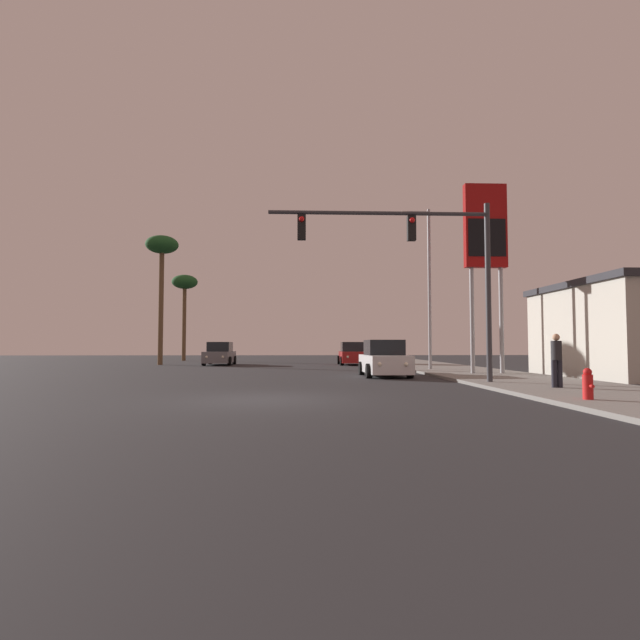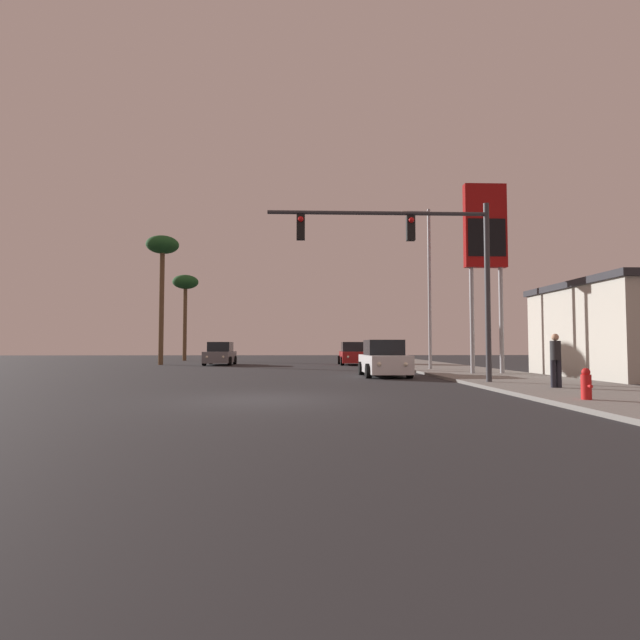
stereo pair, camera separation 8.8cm
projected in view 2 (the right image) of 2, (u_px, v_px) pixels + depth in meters
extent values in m
plane|color=#28282B|center=(262.00, 400.00, 13.07)|extent=(120.00, 120.00, 0.00)
cube|color=gray|center=(482.00, 375.00, 23.40)|extent=(5.00, 60.00, 0.12)
cube|color=maroon|center=(353.00, 357.00, 36.79)|extent=(1.86, 4.23, 0.80)
cube|color=black|center=(353.00, 347.00, 36.98)|extent=(1.63, 2.02, 0.70)
cylinder|color=black|center=(342.00, 361.00, 35.44)|extent=(0.24, 0.64, 0.64)
cylinder|color=black|center=(367.00, 361.00, 35.51)|extent=(0.24, 0.64, 0.64)
cylinder|color=black|center=(339.00, 360.00, 38.04)|extent=(0.24, 0.64, 0.64)
cylinder|color=black|center=(363.00, 360.00, 38.11)|extent=(0.24, 0.64, 0.64)
sphere|color=#F2EACC|center=(348.00, 357.00, 34.66)|extent=(0.18, 0.18, 0.18)
sphere|color=#F2EACC|center=(364.00, 357.00, 34.70)|extent=(0.18, 0.18, 0.18)
cube|color=slate|center=(220.00, 357.00, 36.55)|extent=(1.85, 4.22, 0.80)
cube|color=black|center=(221.00, 347.00, 36.74)|extent=(1.63, 2.02, 0.70)
cylinder|color=black|center=(204.00, 361.00, 35.21)|extent=(0.24, 0.64, 0.64)
cylinder|color=black|center=(230.00, 361.00, 35.27)|extent=(0.24, 0.64, 0.64)
cylinder|color=black|center=(211.00, 360.00, 37.81)|extent=(0.24, 0.64, 0.64)
cylinder|color=black|center=(235.00, 360.00, 37.87)|extent=(0.24, 0.64, 0.64)
sphere|color=#F2EACC|center=(207.00, 357.00, 34.42)|extent=(0.18, 0.18, 0.18)
sphere|color=#F2EACC|center=(223.00, 357.00, 34.46)|extent=(0.18, 0.18, 0.18)
cube|color=silver|center=(384.00, 364.00, 22.94)|extent=(1.88, 4.23, 0.80)
cube|color=black|center=(383.00, 347.00, 23.13)|extent=(1.64, 2.03, 0.70)
cylinder|color=black|center=(368.00, 371.00, 21.59)|extent=(0.24, 0.64, 0.64)
cylinder|color=black|center=(410.00, 371.00, 21.66)|extent=(0.24, 0.64, 0.64)
cylinder|color=black|center=(361.00, 368.00, 24.19)|extent=(0.24, 0.64, 0.64)
cylinder|color=black|center=(398.00, 368.00, 24.26)|extent=(0.24, 0.64, 0.64)
sphere|color=#F2EACC|center=(379.00, 364.00, 20.80)|extent=(0.18, 0.18, 0.18)
sphere|color=#F2EACC|center=(406.00, 364.00, 20.84)|extent=(0.18, 0.18, 0.18)
cylinder|color=#38383D|center=(488.00, 292.00, 18.06)|extent=(0.20, 0.20, 6.50)
cylinder|color=#38383D|center=(378.00, 213.00, 18.07)|extent=(7.98, 0.14, 0.14)
cube|color=black|center=(411.00, 228.00, 18.08)|extent=(0.30, 0.24, 0.90)
sphere|color=red|center=(411.00, 220.00, 17.96)|extent=(0.20, 0.20, 0.20)
cube|color=black|center=(301.00, 227.00, 17.94)|extent=(0.30, 0.24, 0.90)
sphere|color=red|center=(301.00, 219.00, 17.81)|extent=(0.20, 0.20, 0.20)
cylinder|color=#99999E|center=(430.00, 288.00, 27.95)|extent=(0.18, 0.18, 9.00)
cylinder|color=#99999E|center=(416.00, 212.00, 28.15)|extent=(1.40, 0.10, 0.10)
ellipsoid|color=silver|center=(404.00, 213.00, 28.12)|extent=(0.50, 0.24, 0.20)
cylinder|color=#99999E|center=(472.00, 320.00, 23.47)|extent=(0.20, 0.20, 5.00)
cylinder|color=#99999E|center=(501.00, 320.00, 23.52)|extent=(0.20, 0.20, 5.00)
cube|color=#990C0C|center=(485.00, 226.00, 23.73)|extent=(2.00, 0.40, 4.00)
cube|color=black|center=(487.00, 237.00, 23.49)|extent=(1.80, 0.03, 1.80)
cylinder|color=red|center=(586.00, 387.00, 12.04)|extent=(0.24, 0.24, 0.60)
sphere|color=red|center=(586.00, 372.00, 12.05)|extent=(0.20, 0.20, 0.20)
cylinder|color=red|center=(590.00, 386.00, 11.87)|extent=(0.08, 0.10, 0.08)
cylinder|color=#23232D|center=(553.00, 374.00, 15.46)|extent=(0.16, 0.16, 0.85)
cylinder|color=#23232D|center=(559.00, 374.00, 15.46)|extent=(0.16, 0.16, 0.85)
cylinder|color=#262628|center=(555.00, 350.00, 15.50)|extent=(0.32, 0.32, 0.60)
sphere|color=tan|center=(555.00, 337.00, 15.52)|extent=(0.22, 0.22, 0.22)
cylinder|color=brown|center=(161.00, 308.00, 36.90)|extent=(0.36, 0.36, 8.46)
ellipsoid|color=#1E5123|center=(163.00, 245.00, 37.14)|extent=(2.40, 2.40, 1.32)
cylinder|color=brown|center=(185.00, 324.00, 46.82)|extent=(0.36, 0.36, 6.94)
ellipsoid|color=#1E5123|center=(185.00, 282.00, 47.03)|extent=(2.40, 2.40, 1.32)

